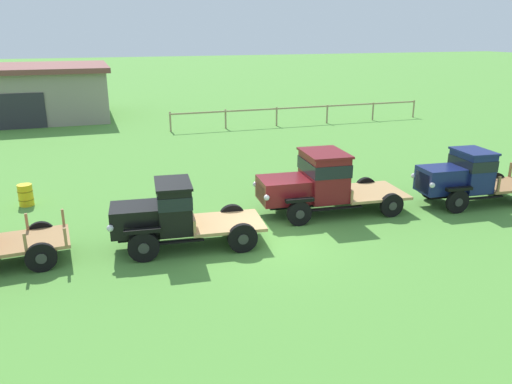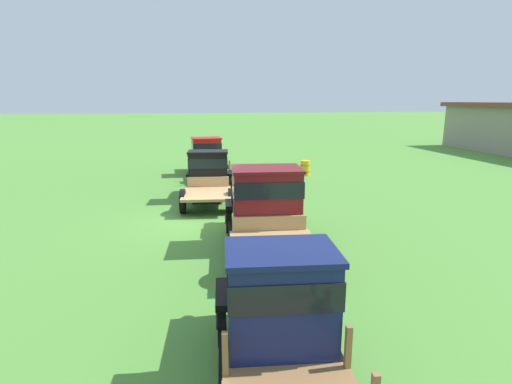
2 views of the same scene
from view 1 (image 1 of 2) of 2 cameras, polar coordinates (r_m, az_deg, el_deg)
name	(u,v)px [view 1 (image 1 of 2)]	position (r m, az deg, el deg)	size (l,w,h in m)	color
ground_plane	(266,241)	(16.03, 1.19, -5.59)	(240.00, 240.00, 0.00)	#518E38
paddock_fence	(302,111)	(36.11, 5.27, 9.24)	(18.90, 0.67, 1.31)	#997F60
vintage_truck_second_in_line	(171,214)	(15.44, -9.73, -2.49)	(4.84, 2.36, 2.09)	black
vintage_truck_midrow_center	(318,181)	(18.22, 7.14, 1.21)	(5.67, 2.68, 2.29)	black
vintage_truck_far_side	(465,176)	(20.61, 22.79, 1.69)	(4.83, 2.21, 2.13)	black
oil_drum_beside_row	(26,195)	(20.99, -24.83, -0.32)	(0.57, 0.57, 0.84)	gold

